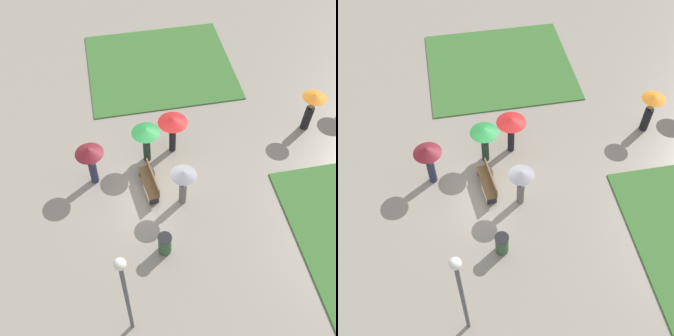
% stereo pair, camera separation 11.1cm
% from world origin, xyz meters
% --- Properties ---
extents(ground_plane, '(90.00, 90.00, 0.00)m').
position_xyz_m(ground_plane, '(0.00, 0.00, 0.00)').
color(ground_plane, gray).
extents(lawn_patch_near, '(6.24, 7.13, 0.06)m').
position_xyz_m(lawn_patch_near, '(-7.00, 1.74, 0.03)').
color(lawn_patch_near, '#386B2D').
rests_on(lawn_patch_near, ground_plane).
extents(park_bench, '(1.67, 0.63, 0.90)m').
position_xyz_m(park_bench, '(0.34, 0.05, 0.46)').
color(park_bench, brown).
rests_on(park_bench, ground_plane).
extents(lamp_post, '(0.32, 0.32, 4.71)m').
position_xyz_m(lamp_post, '(5.54, -1.39, 3.00)').
color(lamp_post, '#474C51').
rests_on(lamp_post, ground_plane).
extents(trash_bin, '(0.50, 0.50, 0.94)m').
position_xyz_m(trash_bin, '(3.12, 0.11, 0.47)').
color(trash_bin, '#335638').
rests_on(trash_bin, ground_plane).
extents(crowd_person_green, '(1.13, 1.13, 1.86)m').
position_xyz_m(crowd_person_green, '(-1.15, 0.16, 1.45)').
color(crowd_person_green, '#1E3328').
rests_on(crowd_person_green, ground_plane).
extents(crowd_person_red, '(1.20, 1.20, 1.88)m').
position_xyz_m(crowd_person_red, '(-1.48, 1.29, 1.50)').
color(crowd_person_red, black).
rests_on(crowd_person_red, ground_plane).
extents(crowd_person_grey, '(0.96, 0.96, 1.88)m').
position_xyz_m(crowd_person_grey, '(1.17, 1.16, 1.37)').
color(crowd_person_grey, slate).
rests_on(crowd_person_grey, ground_plane).
extents(crowd_person_maroon, '(1.08, 1.08, 1.97)m').
position_xyz_m(crowd_person_maroon, '(-0.44, -2.07, 1.50)').
color(crowd_person_maroon, '#282D47').
rests_on(crowd_person_maroon, ground_plane).
extents(lone_walker_near_lawn, '(1.00, 1.00, 1.95)m').
position_xyz_m(lone_walker_near_lawn, '(-1.65, 7.29, 1.28)').
color(lone_walker_near_lawn, black).
rests_on(lone_walker_near_lawn, ground_plane).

